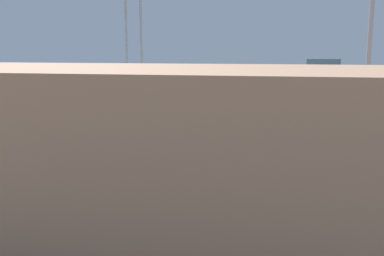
% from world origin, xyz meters
% --- Properties ---
extents(ground_plane, '(400.00, 400.00, 0.00)m').
position_xyz_m(ground_plane, '(0.00, 0.00, 0.00)').
color(ground_plane, '#756B5B').
extents(track_bed_0, '(140.00, 2.80, 0.12)m').
position_xyz_m(track_bed_0, '(0.00, -12.50, 0.06)').
color(track_bed_0, '#3D3833').
rests_on(track_bed_0, ground_plane).
extents(track_bed_1, '(140.00, 2.80, 0.12)m').
position_xyz_m(track_bed_1, '(0.00, -7.50, 0.06)').
color(track_bed_1, '#4C443D').
rests_on(track_bed_1, ground_plane).
extents(track_bed_2, '(140.00, 2.80, 0.12)m').
position_xyz_m(track_bed_2, '(0.00, -2.50, 0.06)').
color(track_bed_2, '#3D3833').
rests_on(track_bed_2, ground_plane).
extents(track_bed_3, '(140.00, 2.80, 0.12)m').
position_xyz_m(track_bed_3, '(0.00, 2.50, 0.06)').
color(track_bed_3, '#4C443D').
rests_on(track_bed_3, ground_plane).
extents(track_bed_4, '(140.00, 2.80, 0.12)m').
position_xyz_m(track_bed_4, '(0.00, 7.50, 0.06)').
color(track_bed_4, '#3D3833').
rests_on(track_bed_4, ground_plane).
extents(track_bed_5, '(140.00, 2.80, 0.12)m').
position_xyz_m(track_bed_5, '(0.00, 12.50, 0.06)').
color(track_bed_5, '#4C443D').
rests_on(track_bed_5, ground_plane).
extents(train_on_track_1, '(114.80, 3.00, 4.40)m').
position_xyz_m(train_on_track_1, '(4.32, -7.50, 2.08)').
color(train_on_track_1, '#285193').
rests_on(train_on_track_1, ground_plane).
extents(train_on_track_5, '(47.20, 3.06, 5.00)m').
position_xyz_m(train_on_track_5, '(-3.03, 12.50, 2.60)').
color(train_on_track_5, '#B7BABF').
rests_on(train_on_track_5, ground_plane).
extents(train_on_track_3, '(66.40, 3.00, 4.40)m').
position_xyz_m(train_on_track_3, '(-27.90, 2.50, 2.11)').
color(train_on_track_3, maroon).
rests_on(train_on_track_3, ground_plane).
extents(train_on_track_2, '(66.40, 3.06, 4.40)m').
position_xyz_m(train_on_track_2, '(-28.29, -2.50, 2.09)').
color(train_on_track_2, maroon).
rests_on(train_on_track_2, ground_plane).
extents(light_mast_0, '(2.80, 0.70, 31.20)m').
position_xyz_m(light_mast_0, '(6.93, -16.31, 19.50)').
color(light_mast_0, '#9EA0A5').
rests_on(light_mast_0, ground_plane).
extents(light_mast_2, '(2.80, 0.70, 24.88)m').
position_xyz_m(light_mast_2, '(9.77, -16.28, 16.06)').
color(light_mast_2, '#9EA0A5').
rests_on(light_mast_2, ground_plane).
extents(light_mast_3, '(2.80, 0.70, 25.73)m').
position_xyz_m(light_mast_3, '(-27.27, 14.73, 16.53)').
color(light_mast_3, '#9EA0A5').
rests_on(light_mast_3, ground_plane).
extents(signal_gantry, '(0.70, 30.00, 8.80)m').
position_xyz_m(signal_gantry, '(-7.28, 0.00, 7.55)').
color(signal_gantry, '#4C4742').
rests_on(signal_gantry, ground_plane).
extents(maintenance_shed, '(43.06, 17.45, 11.55)m').
position_xyz_m(maintenance_shed, '(-13.67, 32.52, 5.77)').
color(maintenance_shed, tan).
rests_on(maintenance_shed, ground_plane).
extents(control_tower, '(6.00, 6.00, 11.10)m').
position_xyz_m(control_tower, '(-25.77, -24.81, 6.58)').
color(control_tower, gray).
rests_on(control_tower, ground_plane).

